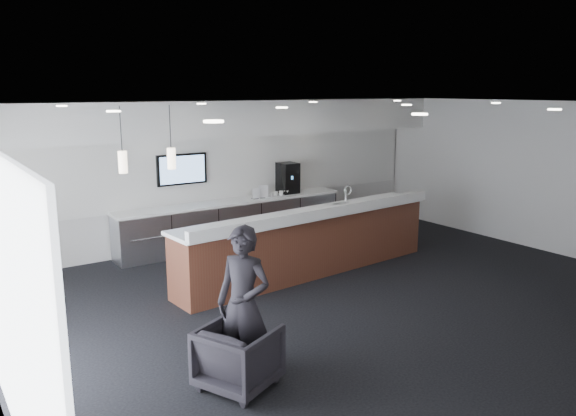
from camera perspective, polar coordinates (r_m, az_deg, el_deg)
ground at (r=9.07m, az=5.80°, el=-8.84°), size 10.00×10.00×0.00m
ceiling at (r=8.49m, az=6.24°, el=10.46°), size 10.00×8.00×0.02m
back_wall at (r=11.94m, az=-6.48°, el=3.64°), size 10.00×0.02×3.00m
right_wall at (r=12.45m, az=23.92°, el=3.03°), size 0.02×8.00×3.00m
soffit_bulkhead at (r=11.44m, az=-5.55°, el=9.09°), size 10.00×0.90×0.70m
alcove_panel at (r=11.90m, az=-6.42°, el=4.10°), size 9.80×0.06×1.40m
back_credenza at (r=11.82m, az=-5.55°, el=-1.47°), size 5.06×0.66×0.95m
wall_tv at (r=11.41m, az=-10.73°, el=3.88°), size 1.05×0.08×0.62m
pendant_left at (r=7.95m, az=-11.11°, el=4.79°), size 0.12×0.12×0.30m
pendant_right at (r=7.71m, az=-15.90°, el=4.33°), size 0.12×0.12×0.30m
ceiling_can_lights at (r=8.49m, az=6.23°, el=10.26°), size 7.00×5.00×0.02m
service_counter at (r=9.92m, az=2.20°, el=-3.46°), size 5.30×1.27×1.49m
coffee_machine at (r=12.46m, az=-0.02°, el=3.07°), size 0.40×0.52×0.68m
info_sign_left at (r=11.82m, az=-3.25°, el=1.48°), size 0.17×0.05×0.23m
info_sign_right at (r=11.91m, az=-2.50°, el=1.67°), size 0.20×0.08×0.27m
armchair at (r=6.36m, az=-5.06°, el=-14.79°), size 1.03×1.01×0.71m
lounge_guest at (r=6.32m, az=-4.53°, el=-9.71°), size 0.69×0.77×1.77m
cup_0 at (r=12.29m, az=-0.16°, el=1.59°), size 0.10×0.10×0.10m
cup_1 at (r=12.21m, az=-0.71°, el=1.52°), size 0.15×0.15×0.10m
cup_2 at (r=12.14m, az=-1.26°, el=1.45°), size 0.13×0.13×0.10m
cup_3 at (r=12.06m, az=-1.82°, el=1.39°), size 0.14×0.14×0.10m
cup_4 at (r=11.99m, az=-2.38°, el=1.32°), size 0.14×0.14×0.10m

